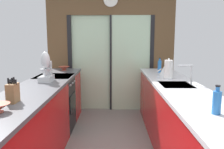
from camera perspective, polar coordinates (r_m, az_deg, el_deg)
name	(u,v)px	position (r m, az deg, el deg)	size (l,w,h in m)	color
ground_plane	(109,148)	(3.40, -0.73, -17.86)	(5.04, 7.60, 0.02)	slate
back_wall_unit	(111,38)	(4.83, -0.32, 8.95)	(2.64, 0.12, 2.70)	brown
left_counter_run	(31,129)	(2.94, -19.44, -12.65)	(0.62, 3.80, 0.92)	#AD0C0F
right_counter_run	(181,124)	(3.05, 16.85, -11.76)	(0.62, 3.80, 0.92)	#AD0C0F
sink_faucet	(189,71)	(3.17, 18.66, 0.73)	(0.19, 0.02, 0.26)	#B7BABC
oven_range	(55,103)	(3.96, -13.91, -6.98)	(0.60, 0.60, 0.92)	black
mixing_bowl_far	(64,68)	(4.49, -11.84, 1.54)	(0.21, 0.21, 0.08)	#BC4C38
knife_block	(13,93)	(2.37, -23.45, -4.17)	(0.09, 0.14, 0.25)	brown
stand_mixer	(46,70)	(3.36, -16.07, 1.04)	(0.17, 0.27, 0.42)	#B7BABC
kettle	(164,71)	(3.84, 12.87, 0.90)	(0.26, 0.18, 0.19)	#B7BABC
soap_bottle_near	(217,102)	(2.02, 24.61, -6.22)	(0.07, 0.07, 0.24)	#286BB7
soap_bottle_far	(160,66)	(4.22, 11.74, 2.07)	(0.07, 0.07, 0.26)	#286BB7
paper_towel_roll	(168,70)	(3.56, 13.87, 1.21)	(0.15, 0.15, 0.31)	#B7BABC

